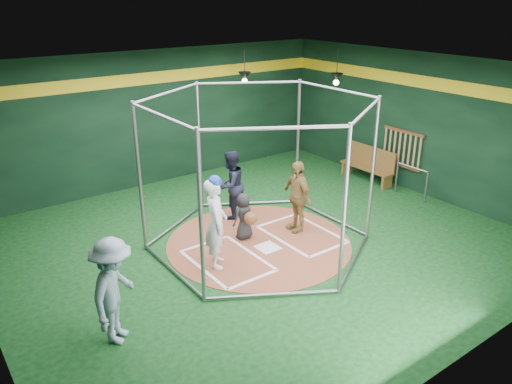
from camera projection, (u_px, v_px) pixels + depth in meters
room_shell at (259, 162)px, 9.67m from camera, size 10.10×9.10×3.53m
clay_disc at (259, 242)px, 10.32m from camera, size 3.80×3.80×0.01m
home_plate at (268, 247)px, 10.09m from camera, size 0.43×0.43×0.01m
batter_box_left at (227, 260)px, 9.60m from camera, size 1.17×1.77×0.01m
batter_box_right at (301, 234)px, 10.65m from camera, size 1.17×1.77×0.01m
batting_cage at (259, 175)px, 9.76m from camera, size 4.05×4.67×3.00m
bat_rack at (402, 148)px, 12.93m from camera, size 0.07×1.25×0.98m
pendant_lamp_near at (245, 76)px, 13.19m from camera, size 0.34×0.34×0.90m
pendant_lamp_far at (336, 78)px, 12.99m from camera, size 0.34×0.34×0.90m
batter_figure at (216, 222)px, 9.14m from camera, size 0.67×0.75×1.80m
visitor_leopard at (297, 196)px, 10.59m from camera, size 0.48×0.95×1.56m
catcher_figure at (244, 216)px, 10.30m from camera, size 0.52×0.57×0.99m
umpire at (231, 185)px, 11.19m from camera, size 0.90×0.78×1.57m
bystander_blue at (114, 291)px, 7.16m from camera, size 1.19×1.20×1.66m
dugout_bench at (369, 163)px, 13.57m from camera, size 0.38×1.62×0.94m
steel_railing at (412, 177)px, 12.42m from camera, size 0.05×0.94×0.81m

